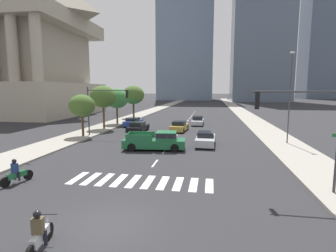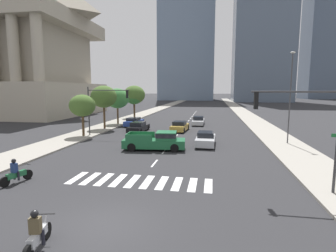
{
  "view_description": "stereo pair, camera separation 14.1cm",
  "coord_description": "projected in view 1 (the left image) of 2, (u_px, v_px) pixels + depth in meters",
  "views": [
    {
      "loc": [
        4.06,
        -9.48,
        5.41
      ],
      "look_at": [
        0.0,
        15.17,
        2.0
      ],
      "focal_mm": 28.15,
      "sensor_mm": 36.0,
      "label": 1
    },
    {
      "loc": [
        4.2,
        -9.45,
        5.41
      ],
      "look_at": [
        0.0,
        15.17,
        2.0
      ],
      "focal_mm": 28.15,
      "sensor_mm": 36.0,
      "label": 2
    }
  ],
  "objects": [
    {
      "name": "sedan_silver_1",
      "position": [
        198.0,
        121.0,
        41.34
      ],
      "size": [
        1.81,
        4.52,
        1.31
      ],
      "rotation": [
        0.0,
        0.0,
        -1.58
      ],
      "color": "#B7BABF",
      "rests_on": "ground"
    },
    {
      "name": "street_tree_third",
      "position": [
        117.0,
        98.0,
        41.01
      ],
      "size": [
        3.63,
        3.63,
        5.52
      ],
      "color": "#4C3823",
      "rests_on": "sidewalk_west"
    },
    {
      "name": "street_tree_fourth",
      "position": [
        133.0,
        97.0,
        49.61
      ],
      "size": [
        3.35,
        3.35,
        5.45
      ],
      "color": "#4C3823",
      "rests_on": "sidewalk_west"
    },
    {
      "name": "sidewalk_east",
      "position": [
        262.0,
        127.0,
        38.14
      ],
      "size": [
        4.0,
        260.0,
        0.15
      ],
      "primitive_type": "cube",
      "color": "gray",
      "rests_on": "ground"
    },
    {
      "name": "traffic_signal_near",
      "position": [
        305.0,
        118.0,
        13.42
      ],
      "size": [
        4.58,
        0.28,
        5.58
      ],
      "rotation": [
        0.0,
        0.0,
        3.14
      ],
      "color": "#333335",
      "rests_on": "sidewalk_east"
    },
    {
      "name": "sedan_gold_0",
      "position": [
        179.0,
        127.0,
        34.95
      ],
      "size": [
        2.15,
        4.42,
        1.33
      ],
      "rotation": [
        0.0,
        0.0,
        1.48
      ],
      "color": "#B28E38",
      "rests_on": "ground"
    },
    {
      "name": "ground_plane",
      "position": [
        107.0,
        225.0,
        10.65
      ],
      "size": [
        800.0,
        800.0,
        0.0
      ],
      "primitive_type": "plane",
      "color": "#28282B"
    },
    {
      "name": "pickup_truck",
      "position": [
        157.0,
        141.0,
        24.01
      ],
      "size": [
        5.78,
        2.51,
        1.67
      ],
      "rotation": [
        0.0,
        0.0,
        0.1
      ],
      "color": "#1E6038",
      "rests_on": "ground"
    },
    {
      "name": "street_tree_fifth",
      "position": [
        134.0,
        95.0,
        49.79
      ],
      "size": [
        4.06,
        4.06,
        6.11
      ],
      "color": "#4C3823",
      "rests_on": "sidewalk_west"
    },
    {
      "name": "sedan_black_2",
      "position": [
        138.0,
        127.0,
        34.44
      ],
      "size": [
        1.94,
        4.82,
        1.3
      ],
      "rotation": [
        0.0,
        0.0,
        1.53
      ],
      "color": "black",
      "rests_on": "ground"
    },
    {
      "name": "motorcycle_lead",
      "position": [
        40.0,
        235.0,
        8.85
      ],
      "size": [
        0.76,
        2.03,
        1.49
      ],
      "rotation": [
        0.0,
        0.0,
        1.78
      ],
      "color": "black",
      "rests_on": "ground"
    },
    {
      "name": "office_tower_center_skyline",
      "position": [
        263.0,
        4.0,
        121.33
      ],
      "size": [
        26.13,
        21.59,
        90.66
      ],
      "color": "slate",
      "rests_on": "ground"
    },
    {
      "name": "street_tree_nearest",
      "position": [
        82.0,
        106.0,
        30.04
      ],
      "size": [
        2.96,
        2.96,
        4.77
      ],
      "color": "#4C3823",
      "rests_on": "sidewalk_west"
    },
    {
      "name": "sidewalk_west",
      "position": [
        113.0,
        124.0,
        41.79
      ],
      "size": [
        4.0,
        260.0,
        0.15
      ],
      "primitive_type": "cube",
      "color": "gray",
      "rests_on": "ground"
    },
    {
      "name": "sedan_blue_4",
      "position": [
        133.0,
        122.0,
        39.92
      ],
      "size": [
        2.04,
        4.43,
        1.3
      ],
      "rotation": [
        0.0,
        0.0,
        1.54
      ],
      "color": "navy",
      "rests_on": "ground"
    },
    {
      "name": "traffic_signal_far",
      "position": [
        104.0,
        102.0,
        30.33
      ],
      "size": [
        5.28,
        0.28,
        5.65
      ],
      "color": "#333335",
      "rests_on": "sidewalk_west"
    },
    {
      "name": "war_memorial",
      "position": [
        22.0,
        34.0,
        56.25
      ],
      "size": [
        26.46,
        26.46,
        34.2
      ],
      "rotation": [
        0.0,
        0.0,
        0.01
      ],
      "color": "#B2A893",
      "rests_on": "ground"
    },
    {
      "name": "crosswalk_near",
      "position": [
        141.0,
        181.0,
        15.7
      ],
      "size": [
        8.55,
        2.31,
        0.01
      ],
      "color": "silver",
      "rests_on": "ground"
    },
    {
      "name": "street_tree_second",
      "position": [
        103.0,
        97.0,
        35.86
      ],
      "size": [
        3.53,
        3.53,
        5.87
      ],
      "color": "#4C3823",
      "rests_on": "sidewalk_west"
    },
    {
      "name": "office_tower_left_skyline",
      "position": [
        187.0,
        6.0,
        142.4
      ],
      "size": [
        29.4,
        24.5,
        101.82
      ],
      "color": "slate",
      "rests_on": "ground"
    },
    {
      "name": "lane_divider_center",
      "position": [
        186.0,
        123.0,
        43.08
      ],
      "size": [
        0.14,
        50.0,
        0.01
      ],
      "color": "silver",
      "rests_on": "ground"
    },
    {
      "name": "motorcycle_trailing",
      "position": [
        17.0,
        174.0,
        15.3
      ],
      "size": [
        0.84,
        2.04,
        1.49
      ],
      "rotation": [
        0.0,
        0.0,
        1.32
      ],
      "color": "black",
      "rests_on": "ground"
    },
    {
      "name": "sedan_silver_3",
      "position": [
        206.0,
        139.0,
        25.98
      ],
      "size": [
        1.92,
        4.34,
        1.31
      ],
      "rotation": [
        0.0,
        0.0,
        -1.6
      ],
      "color": "#B7BABF",
      "rests_on": "ground"
    },
    {
      "name": "street_lamp_east",
      "position": [
        290.0,
        92.0,
        25.72
      ],
      "size": [
        0.5,
        0.24,
        8.93
      ],
      "color": "#3F3F42",
      "rests_on": "sidewalk_east"
    }
  ]
}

